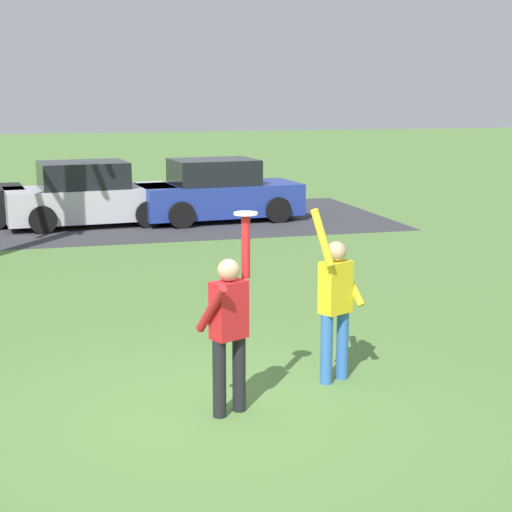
% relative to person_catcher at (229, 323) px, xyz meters
% --- Properties ---
extents(ground_plane, '(120.00, 120.00, 0.00)m').
position_rel_person_catcher_xyz_m(ground_plane, '(-0.16, 0.02, -0.98)').
color(ground_plane, '#567F3D').
extents(person_catcher, '(0.58, 0.50, 2.08)m').
position_rel_person_catcher_xyz_m(person_catcher, '(0.00, 0.00, 0.00)').
color(person_catcher, black).
rests_on(person_catcher, ground_plane).
extents(person_defender, '(0.64, 0.59, 2.04)m').
position_rel_person_catcher_xyz_m(person_defender, '(1.41, 0.65, -0.00)').
color(person_defender, '#3366B7').
rests_on(person_defender, ground_plane).
extents(frisbee_disc, '(0.25, 0.25, 0.02)m').
position_rel_person_catcher_xyz_m(frisbee_disc, '(0.20, 0.09, 1.11)').
color(frisbee_disc, white).
rests_on(frisbee_disc, person_catcher).
extents(parked_car_silver, '(4.24, 2.31, 1.59)m').
position_rel_person_catcher_xyz_m(parked_car_silver, '(-0.48, 13.02, -0.25)').
color(parked_car_silver, '#BCBCC1').
rests_on(parked_car_silver, ground_plane).
extents(parked_car_blue, '(4.24, 2.31, 1.59)m').
position_rel_person_catcher_xyz_m(parked_car_blue, '(2.81, 12.92, -0.25)').
color(parked_car_blue, '#233893').
rests_on(parked_car_blue, ground_plane).
extents(parking_strip, '(15.65, 6.40, 0.01)m').
position_rel_person_catcher_xyz_m(parking_strip, '(-0.63, 13.27, -0.98)').
color(parking_strip, '#38383D').
rests_on(parking_strip, ground_plane).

